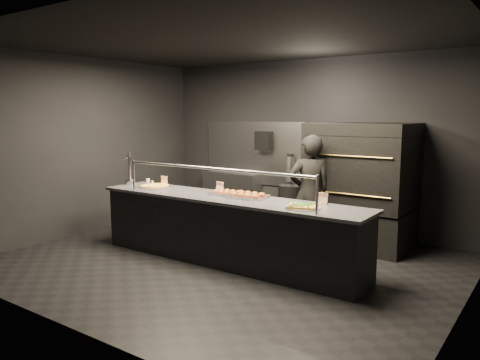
{
  "coord_description": "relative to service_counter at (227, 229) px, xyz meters",
  "views": [
    {
      "loc": [
        3.77,
        -5.05,
        2.05
      ],
      "look_at": [
        0.09,
        0.2,
        1.14
      ],
      "focal_mm": 35.0,
      "sensor_mm": 36.0,
      "label": 1
    }
  ],
  "objects": [
    {
      "name": "trash_bin",
      "position": [
        -0.21,
        2.22,
        -0.07
      ],
      "size": [
        0.47,
        0.47,
        0.79
      ],
      "primitive_type": "cylinder",
      "color": "black",
      "rests_on": "ground"
    },
    {
      "name": "slider_tray_b",
      "position": [
        0.28,
        0.12,
        0.49
      ],
      "size": [
        0.56,
        0.46,
        0.08
      ],
      "color": "silver",
      "rests_on": "service_counter"
    },
    {
      "name": "round_pizza",
      "position": [
        -1.44,
        0.07,
        0.47
      ],
      "size": [
        0.51,
        0.51,
        0.03
      ],
      "color": "silver",
      "rests_on": "service_counter"
    },
    {
      "name": "slider_tray_a",
      "position": [
        -0.1,
        0.15,
        0.48
      ],
      "size": [
        0.51,
        0.43,
        0.07
      ],
      "color": "silver",
      "rests_on": "service_counter"
    },
    {
      "name": "beer_tap",
      "position": [
        -1.95,
        0.02,
        0.63
      ],
      "size": [
        0.16,
        0.22,
        0.6
      ],
      "color": "silver",
      "rests_on": "service_counter"
    },
    {
      "name": "tent_cards",
      "position": [
        -0.15,
        0.28,
        0.53
      ],
      "size": [
        2.87,
        0.04,
        0.15
      ],
      "color": "white",
      "rests_on": "service_counter"
    },
    {
      "name": "fire_extinguisher",
      "position": [
        -0.35,
        2.4,
        0.6
      ],
      "size": [
        0.14,
        0.14,
        0.51
      ],
      "color": "#B2B2B7",
      "rests_on": "room"
    },
    {
      "name": "room",
      "position": [
        -0.02,
        0.05,
        1.03
      ],
      "size": [
        6.04,
        6.0,
        3.0
      ],
      "color": "black",
      "rests_on": "ground"
    },
    {
      "name": "worker",
      "position": [
        0.7,
        1.11,
        0.41
      ],
      "size": [
        0.76,
        0.74,
        1.75
      ],
      "primitive_type": "imported",
      "rotation": [
        0.0,
        0.0,
        3.87
      ],
      "color": "black",
      "rests_on": "ground"
    },
    {
      "name": "pizza_oven",
      "position": [
        1.2,
        1.9,
        0.5
      ],
      "size": [
        1.5,
        1.23,
        1.91
      ],
      "color": "black",
      "rests_on": "ground"
    },
    {
      "name": "condiment_jar",
      "position": [
        -1.67,
        0.17,
        0.5
      ],
      "size": [
        0.15,
        0.06,
        0.1
      ],
      "color": "silver",
      "rests_on": "service_counter"
    },
    {
      "name": "square_pizza",
      "position": [
        1.2,
        -0.07,
        0.47
      ],
      "size": [
        0.44,
        0.44,
        0.05
      ],
      "color": "silver",
      "rests_on": "service_counter"
    },
    {
      "name": "service_counter",
      "position": [
        0.0,
        0.0,
        0.0
      ],
      "size": [
        4.1,
        0.78,
        1.37
      ],
      "color": "black",
      "rests_on": "ground"
    },
    {
      "name": "towel_dispenser",
      "position": [
        -0.9,
        2.39,
        1.09
      ],
      "size": [
        0.3,
        0.2,
        0.35
      ],
      "primitive_type": "cube",
      "color": "black",
      "rests_on": "room"
    },
    {
      "name": "prep_shelf",
      "position": [
        -1.6,
        2.32,
        -0.01
      ],
      "size": [
        1.2,
        0.35,
        0.9
      ],
      "primitive_type": "cube",
      "color": "#99999E",
      "rests_on": "ground"
    }
  ]
}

